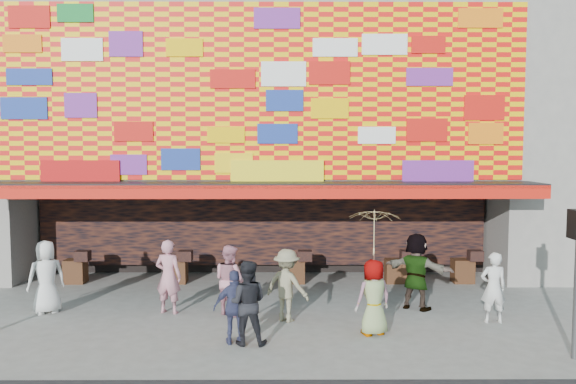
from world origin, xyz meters
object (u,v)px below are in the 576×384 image
(ped_c, at_px, (247,303))
(ped_d, at_px, (287,285))
(ped_h, at_px, (493,287))
(ped_f, at_px, (416,271))
(parasol, at_px, (374,233))
(ped_i, at_px, (230,280))
(ped_b, at_px, (168,276))
(ped_e, at_px, (235,307))
(ped_a, at_px, (46,277))
(ped_g, at_px, (374,297))

(ped_c, xyz_separation_m, ped_d, (0.82, 1.54, -0.02))
(ped_c, bearing_deg, ped_h, -163.17)
(ped_f, distance_m, parasol, 2.67)
(ped_f, relative_size, ped_i, 1.13)
(ped_c, height_order, parasol, parasol)
(ped_b, distance_m, ped_f, 6.07)
(ped_i, bearing_deg, ped_d, -157.57)
(ped_e, height_order, ped_h, ped_h)
(ped_a, bearing_deg, ped_d, 139.19)
(ped_a, relative_size, ped_h, 1.09)
(ped_a, distance_m, ped_f, 9.01)
(ped_d, height_order, parasol, parasol)
(ped_b, bearing_deg, ped_i, -169.72)
(ped_b, relative_size, ped_d, 1.07)
(ped_d, distance_m, ped_i, 1.48)
(ped_b, height_order, ped_c, ped_b)
(ped_f, bearing_deg, ped_e, 64.94)
(ped_c, bearing_deg, ped_f, -145.62)
(ped_b, bearing_deg, ped_a, 13.82)
(parasol, bearing_deg, ped_a, 168.05)
(ped_h, bearing_deg, ped_b, -5.85)
(ped_h, bearing_deg, ped_a, -4.29)
(ped_h, xyz_separation_m, parasol, (-2.87, -0.84, 1.39))
(ped_a, height_order, ped_c, ped_a)
(ped_f, bearing_deg, ped_b, 37.80)
(ped_e, relative_size, ped_i, 0.91)
(parasol, bearing_deg, ped_f, 54.76)
(ped_i, bearing_deg, ped_g, -161.02)
(ped_i, bearing_deg, ped_c, 149.00)
(ped_e, distance_m, ped_h, 5.93)
(parasol, bearing_deg, ped_i, 154.86)
(ped_a, bearing_deg, ped_i, 144.21)
(ped_c, distance_m, ped_e, 0.26)
(ped_d, bearing_deg, ped_c, 92.06)
(ped_b, xyz_separation_m, ped_g, (4.70, -1.61, -0.09))
(ped_b, bearing_deg, ped_h, -171.78)
(ped_b, xyz_separation_m, ped_i, (1.49, -0.10, -0.06))
(ped_a, distance_m, ped_g, 7.82)
(ped_b, relative_size, ped_e, 1.18)
(ped_d, xyz_separation_m, ped_f, (3.21, 0.96, 0.12))
(ped_h, bearing_deg, ped_e, 13.46)
(ped_b, distance_m, parasol, 5.14)
(ped_g, distance_m, ped_i, 3.55)
(ped_f, bearing_deg, ped_i, 39.99)
(ped_a, xyz_separation_m, ped_i, (4.43, -0.11, -0.05))
(ped_a, bearing_deg, ped_c, 121.86)
(ped_c, distance_m, ped_h, 5.71)
(ped_i, distance_m, parasol, 3.80)
(ped_i, height_order, parasol, parasol)
(ped_f, xyz_separation_m, ped_g, (-1.36, -1.93, -0.14))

